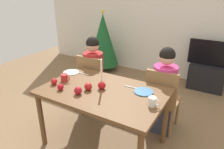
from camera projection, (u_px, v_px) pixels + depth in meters
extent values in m
plane|color=brown|center=(104.00, 143.00, 2.66)|extent=(7.68, 7.68, 0.00)
cube|color=silver|center=(172.00, 15.00, 4.21)|extent=(6.40, 0.10, 2.60)
cube|color=brown|center=(103.00, 92.00, 2.37)|extent=(1.40, 0.90, 0.04)
cylinder|color=brown|center=(41.00, 120.00, 2.51)|extent=(0.06, 0.06, 0.71)
cylinder|color=brown|center=(82.00, 93.00, 3.12)|extent=(0.06, 0.06, 0.71)
cylinder|color=brown|center=(165.00, 119.00, 2.53)|extent=(0.06, 0.06, 0.71)
cube|color=olive|center=(96.00, 82.00, 3.31)|extent=(0.40, 0.40, 0.04)
cube|color=olive|center=(88.00, 72.00, 3.07)|extent=(0.40, 0.04, 0.45)
cylinder|color=olive|center=(111.00, 93.00, 3.45)|extent=(0.04, 0.04, 0.41)
cylinder|color=olive|center=(94.00, 88.00, 3.61)|extent=(0.04, 0.04, 0.41)
cylinder|color=olive|center=(99.00, 102.00, 3.18)|extent=(0.04, 0.04, 0.41)
cylinder|color=olive|center=(81.00, 97.00, 3.34)|extent=(0.04, 0.04, 0.41)
cube|color=olive|center=(163.00, 100.00, 2.80)|extent=(0.40, 0.40, 0.04)
cube|color=olive|center=(161.00, 89.00, 2.56)|extent=(0.40, 0.04, 0.45)
cylinder|color=olive|center=(177.00, 112.00, 2.94)|extent=(0.04, 0.04, 0.41)
cylinder|color=olive|center=(154.00, 105.00, 3.10)|extent=(0.04, 0.04, 0.41)
cylinder|color=olive|center=(171.00, 124.00, 2.67)|extent=(0.04, 0.04, 0.41)
cylinder|color=olive|center=(146.00, 117.00, 2.83)|extent=(0.04, 0.04, 0.41)
cube|color=#33384C|center=(94.00, 95.00, 3.35)|extent=(0.28, 0.28, 0.45)
cylinder|color=#AD2323|center=(93.00, 68.00, 3.17)|extent=(0.30, 0.30, 0.48)
sphere|color=tan|center=(93.00, 45.00, 3.03)|extent=(0.19, 0.19, 0.19)
sphere|color=black|center=(93.00, 43.00, 3.02)|extent=(0.19, 0.19, 0.19)
cube|color=#33384C|center=(161.00, 115.00, 2.84)|extent=(0.28, 0.28, 0.45)
cylinder|color=#D1337A|center=(164.00, 84.00, 2.65)|extent=(0.30, 0.30, 0.48)
sphere|color=tan|center=(167.00, 57.00, 2.52)|extent=(0.19, 0.19, 0.19)
sphere|color=black|center=(167.00, 55.00, 2.50)|extent=(0.19, 0.19, 0.19)
cube|color=black|center=(207.00, 77.00, 3.98)|extent=(0.64, 0.40, 0.48)
cube|color=black|center=(211.00, 53.00, 3.80)|extent=(0.79, 0.04, 0.46)
cube|color=black|center=(211.00, 53.00, 3.80)|extent=(0.76, 0.05, 0.46)
cylinder|color=brown|center=(104.00, 67.00, 4.96)|extent=(0.08, 0.08, 0.14)
cone|color=#195628|center=(103.00, 40.00, 4.71)|extent=(0.69, 0.69, 1.16)
sphere|color=yellow|center=(103.00, 11.00, 4.46)|extent=(0.08, 0.08, 0.08)
sphere|color=red|center=(102.00, 85.00, 2.37)|extent=(0.09, 0.09, 0.09)
cylinder|color=#EFE5C6|center=(101.00, 71.00, 2.30)|extent=(0.02, 0.02, 0.27)
cylinder|color=silver|center=(71.00, 72.00, 2.84)|extent=(0.22, 0.22, 0.01)
cylinder|color=teal|center=(144.00, 92.00, 2.32)|extent=(0.22, 0.22, 0.01)
cylinder|color=#B72D2D|center=(64.00, 78.00, 2.57)|extent=(0.09, 0.09, 0.09)
torus|color=#B72D2D|center=(68.00, 78.00, 2.55)|extent=(0.06, 0.01, 0.06)
cylinder|color=white|center=(152.00, 102.00, 2.04)|extent=(0.08, 0.08, 0.09)
torus|color=white|center=(157.00, 103.00, 2.01)|extent=(0.06, 0.01, 0.06)
cube|color=silver|center=(83.00, 74.00, 2.80)|extent=(0.18, 0.02, 0.01)
cube|color=silver|center=(132.00, 87.00, 2.42)|extent=(0.18, 0.02, 0.01)
sphere|color=#AF1622|center=(78.00, 91.00, 2.26)|extent=(0.09, 0.09, 0.09)
sphere|color=#B41C1C|center=(88.00, 86.00, 2.35)|extent=(0.09, 0.09, 0.09)
sphere|color=red|center=(54.00, 81.00, 2.49)|extent=(0.08, 0.08, 0.08)
sphere|color=#B5111F|center=(60.00, 87.00, 2.36)|extent=(0.07, 0.07, 0.07)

